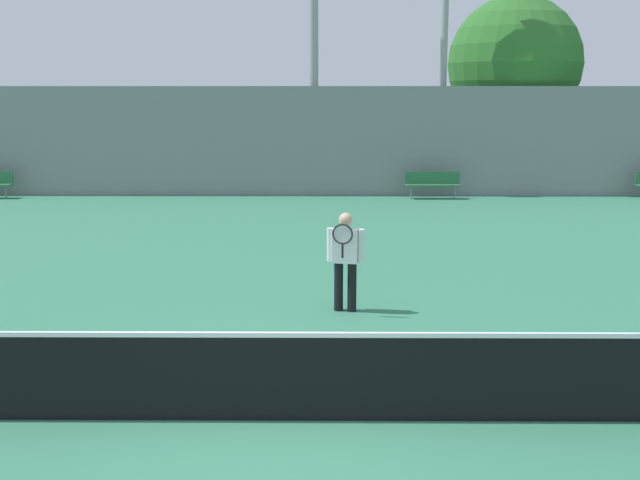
{
  "coord_description": "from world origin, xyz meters",
  "views": [
    {
      "loc": [
        0.49,
        -7.26,
        3.36
      ],
      "look_at": [
        0.4,
        5.17,
        0.88
      ],
      "focal_mm": 42.0,
      "sensor_mm": 36.0,
      "label": 1
    }
  ],
  "objects_px": {
    "light_pole_near_left": "(445,4)",
    "tree_green_tall": "(514,64)",
    "tennis_player": "(345,256)",
    "bench_adjacent_court": "(433,182)",
    "tennis_net": "(278,376)",
    "light_pole_far_right": "(314,9)"
  },
  "relations": [
    {
      "from": "tennis_player",
      "to": "tree_green_tall",
      "type": "height_order",
      "value": "tree_green_tall"
    },
    {
      "from": "tennis_player",
      "to": "bench_adjacent_court",
      "type": "xyz_separation_m",
      "value": [
        3.11,
        12.46,
        -0.35
      ]
    },
    {
      "from": "bench_adjacent_court",
      "to": "tree_green_tall",
      "type": "distance_m",
      "value": 5.83
    },
    {
      "from": "tennis_net",
      "to": "bench_adjacent_court",
      "type": "relative_size",
      "value": 6.33
    },
    {
      "from": "tennis_net",
      "to": "light_pole_near_left",
      "type": "distance_m",
      "value": 18.96
    },
    {
      "from": "tennis_player",
      "to": "light_pole_near_left",
      "type": "xyz_separation_m",
      "value": [
        3.51,
        13.64,
        5.2
      ]
    },
    {
      "from": "tennis_net",
      "to": "bench_adjacent_court",
      "type": "bearing_deg",
      "value": 76.62
    },
    {
      "from": "bench_adjacent_court",
      "to": "tennis_net",
      "type": "bearing_deg",
      "value": -103.38
    },
    {
      "from": "light_pole_near_left",
      "to": "bench_adjacent_court",
      "type": "bearing_deg",
      "value": -108.81
    },
    {
      "from": "light_pole_far_right",
      "to": "tennis_player",
      "type": "bearing_deg",
      "value": -87.1
    },
    {
      "from": "tennis_player",
      "to": "light_pole_near_left",
      "type": "bearing_deg",
      "value": 86.48
    },
    {
      "from": "bench_adjacent_court",
      "to": "tree_green_tall",
      "type": "relative_size",
      "value": 0.26
    },
    {
      "from": "light_pole_near_left",
      "to": "tree_green_tall",
      "type": "bearing_deg",
      "value": 34.93
    },
    {
      "from": "light_pole_near_left",
      "to": "light_pole_far_right",
      "type": "height_order",
      "value": "light_pole_far_right"
    },
    {
      "from": "tennis_net",
      "to": "bench_adjacent_court",
      "type": "xyz_separation_m",
      "value": [
        3.91,
        16.42,
        0.04
      ]
    },
    {
      "from": "bench_adjacent_court",
      "to": "light_pole_near_left",
      "type": "distance_m",
      "value": 5.69
    },
    {
      "from": "tree_green_tall",
      "to": "tennis_net",
      "type": "bearing_deg",
      "value": -109.94
    },
    {
      "from": "light_pole_far_right",
      "to": "light_pole_near_left",
      "type": "bearing_deg",
      "value": 0.45
    },
    {
      "from": "bench_adjacent_court",
      "to": "light_pole_near_left",
      "type": "height_order",
      "value": "light_pole_near_left"
    },
    {
      "from": "tennis_net",
      "to": "tree_green_tall",
      "type": "height_order",
      "value": "tree_green_tall"
    },
    {
      "from": "tennis_net",
      "to": "bench_adjacent_court",
      "type": "distance_m",
      "value": 16.88
    },
    {
      "from": "tennis_net",
      "to": "tennis_player",
      "type": "bearing_deg",
      "value": 78.58
    }
  ]
}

